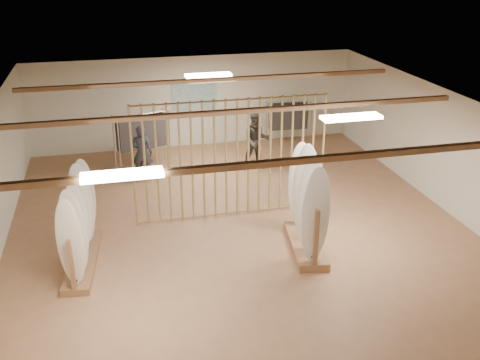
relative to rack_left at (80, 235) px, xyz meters
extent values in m
plane|color=#B07B55|center=(3.37, 0.66, -0.65)|extent=(12.00, 12.00, 0.00)
plane|color=gray|center=(3.37, 0.66, 2.15)|extent=(12.00, 12.00, 0.00)
plane|color=silver|center=(3.37, 6.66, 0.75)|extent=(12.00, 0.00, 12.00)
plane|color=silver|center=(3.37, -5.34, 0.75)|extent=(12.00, 0.00, 12.00)
plane|color=silver|center=(8.37, 0.66, 0.75)|extent=(0.00, 12.00, 12.00)
cube|color=#9A6C46|center=(3.37, 0.66, 2.07)|extent=(9.50, 6.12, 0.10)
cube|color=white|center=(3.37, 0.66, 2.09)|extent=(1.20, 0.35, 0.06)
cylinder|color=tan|center=(1.17, 1.46, 0.75)|extent=(0.05, 0.05, 2.78)
cylinder|color=tan|center=(1.43, 1.46, 0.75)|extent=(0.05, 0.05, 2.78)
cylinder|color=tan|center=(1.69, 1.46, 0.75)|extent=(0.05, 0.05, 2.78)
cylinder|color=tan|center=(1.95, 1.46, 0.75)|extent=(0.05, 0.05, 2.78)
cylinder|color=tan|center=(2.21, 1.46, 0.75)|extent=(0.05, 0.05, 2.78)
cylinder|color=tan|center=(2.47, 1.46, 0.75)|extent=(0.05, 0.05, 2.78)
cylinder|color=tan|center=(2.73, 1.46, 0.75)|extent=(0.05, 0.05, 2.78)
cylinder|color=tan|center=(2.98, 1.46, 0.75)|extent=(0.05, 0.05, 2.78)
cylinder|color=tan|center=(3.24, 1.46, 0.75)|extent=(0.05, 0.05, 2.78)
cylinder|color=tan|center=(3.50, 1.46, 0.75)|extent=(0.05, 0.05, 2.78)
cylinder|color=tan|center=(3.76, 1.46, 0.75)|extent=(0.05, 0.05, 2.78)
cylinder|color=tan|center=(4.02, 1.46, 0.75)|extent=(0.05, 0.05, 2.78)
cylinder|color=tan|center=(4.28, 1.46, 0.75)|extent=(0.05, 0.05, 2.78)
cylinder|color=tan|center=(4.54, 1.46, 0.75)|extent=(0.05, 0.05, 2.78)
cylinder|color=tan|center=(4.80, 1.46, 0.75)|extent=(0.05, 0.05, 2.78)
cylinder|color=tan|center=(5.05, 1.46, 0.75)|extent=(0.05, 0.05, 2.78)
cylinder|color=tan|center=(5.31, 1.46, 0.75)|extent=(0.05, 0.05, 2.78)
cylinder|color=tan|center=(5.57, 1.46, 0.75)|extent=(0.05, 0.05, 2.78)
cube|color=teal|center=(3.37, 6.64, 0.95)|extent=(1.40, 0.03, 0.90)
cube|color=#9A6C46|center=(0.00, 0.00, -0.58)|extent=(0.77, 2.39, 0.14)
cylinder|color=black|center=(0.00, 0.00, 0.30)|extent=(0.26, 2.28, 0.01)
ellipsoid|color=silver|center=(-0.10, -0.97, 0.37)|extent=(0.46, 0.10, 1.75)
ellipsoid|color=silver|center=(-0.06, -0.58, 0.37)|extent=(0.46, 0.10, 1.75)
ellipsoid|color=white|center=(-0.02, -0.19, 0.37)|extent=(0.46, 0.10, 1.75)
ellipsoid|color=white|center=(0.02, 0.19, 0.37)|extent=(0.46, 0.10, 1.75)
ellipsoid|color=white|center=(0.06, 0.58, 0.37)|extent=(0.46, 0.10, 1.75)
ellipsoid|color=silver|center=(0.10, 0.97, 0.37)|extent=(0.46, 0.10, 1.75)
cube|color=#9A6C46|center=(4.50, -0.48, -0.56)|extent=(0.89, 1.97, 0.17)
cylinder|color=black|center=(4.50, -0.48, 0.46)|extent=(0.30, 1.83, 0.01)
ellipsoid|color=white|center=(4.38, -1.22, 0.54)|extent=(0.53, 0.15, 2.04)
ellipsoid|color=white|center=(4.46, -0.73, 0.54)|extent=(0.53, 0.15, 2.04)
ellipsoid|color=silver|center=(4.54, -0.23, 0.54)|extent=(0.53, 0.15, 2.04)
ellipsoid|color=white|center=(4.61, 0.26, 0.54)|extent=(0.53, 0.15, 2.04)
cylinder|color=silver|center=(1.61, 5.07, 0.90)|extent=(1.43, 0.48, 0.03)
cube|color=black|center=(1.61, 5.07, 0.39)|extent=(1.43, 0.77, 0.90)
cylinder|color=silver|center=(1.61, 5.07, 0.15)|extent=(0.03, 0.03, 1.60)
cylinder|color=silver|center=(6.23, 6.06, 0.70)|extent=(1.30, 0.10, 0.03)
cube|color=black|center=(6.23, 6.06, 0.26)|extent=(1.22, 0.40, 0.79)
cylinder|color=silver|center=(6.23, 6.06, 0.05)|extent=(0.03, 0.03, 1.39)
imported|color=#2A2C32|center=(1.53, 4.11, 0.22)|extent=(0.70, 0.54, 1.73)
imported|color=#39332C|center=(4.70, 4.16, 0.30)|extent=(0.95, 0.76, 1.89)
camera|label=1|loc=(0.76, -10.12, 5.18)|focal=42.00mm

